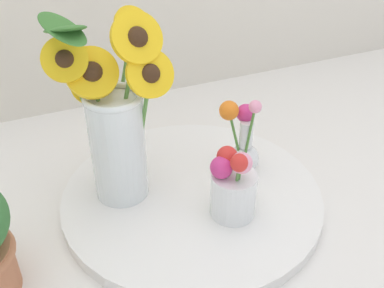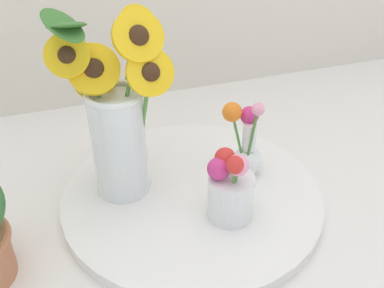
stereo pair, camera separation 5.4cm
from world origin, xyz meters
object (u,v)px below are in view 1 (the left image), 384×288
vase_bulb_right (243,141)px  serving_tray (192,196)px  mason_jar_sunflowers (115,124)px  vase_small_center (233,187)px

vase_bulb_right → serving_tray: bearing=-168.6°
serving_tray → vase_bulb_right: size_ratio=2.94×
mason_jar_sunflowers → vase_bulb_right: mason_jar_sunflowers is taller
mason_jar_sunflowers → vase_small_center: size_ratio=2.50×
serving_tray → vase_bulb_right: 0.15m
serving_tray → mason_jar_sunflowers: bearing=155.7°
mason_jar_sunflowers → vase_bulb_right: bearing=-7.3°
serving_tray → mason_jar_sunflowers: mason_jar_sunflowers is taller
serving_tray → vase_small_center: size_ratio=3.46×
vase_small_center → vase_bulb_right: vase_bulb_right is taller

